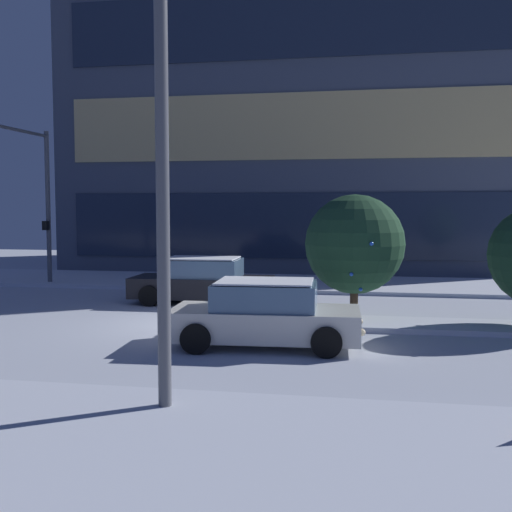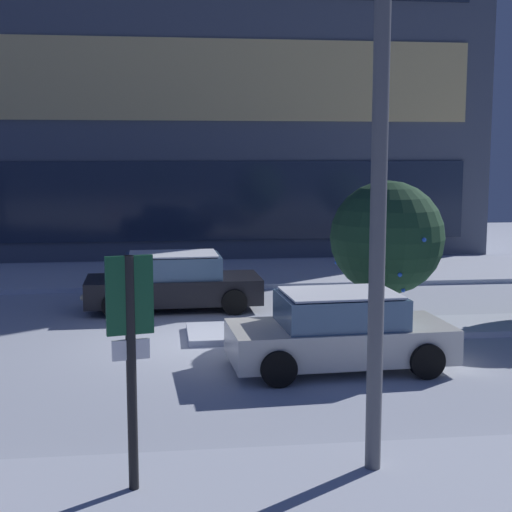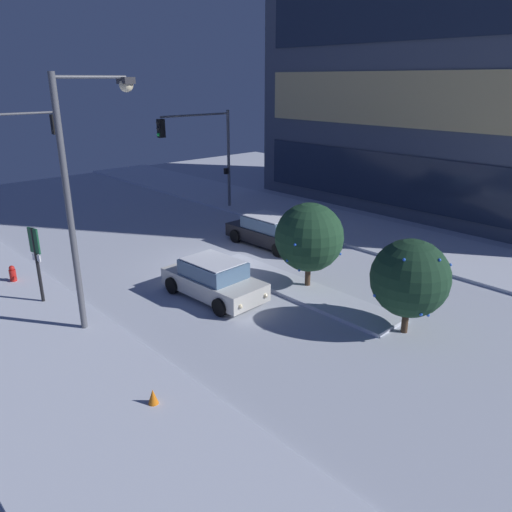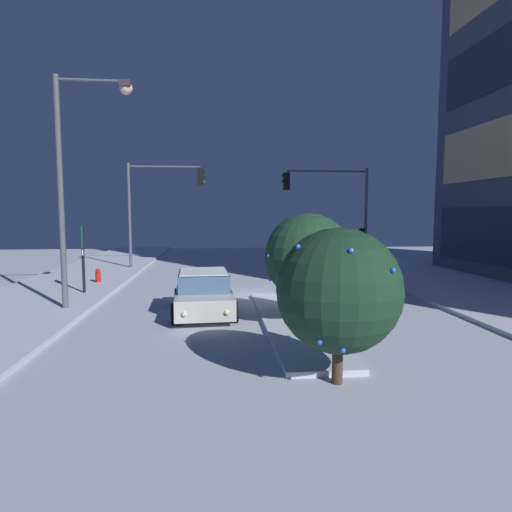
{
  "view_description": "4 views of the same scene",
  "coord_description": "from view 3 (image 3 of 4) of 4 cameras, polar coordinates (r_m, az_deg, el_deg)",
  "views": [
    {
      "loc": [
        4.76,
        -16.02,
        3.14
      ],
      "look_at": [
        1.81,
        0.18,
        1.84
      ],
      "focal_mm": 43.95,
      "sensor_mm": 36.0,
      "label": 1
    },
    {
      "loc": [
        -0.87,
        -16.0,
        4.13
      ],
      "look_at": [
        1.28,
        1.09,
        1.74
      ],
      "focal_mm": 52.69,
      "sensor_mm": 36.0,
      "label": 2
    },
    {
      "loc": [
        16.35,
        -12.85,
        7.9
      ],
      "look_at": [
        2.54,
        -0.15,
        1.16
      ],
      "focal_mm": 34.66,
      "sensor_mm": 36.0,
      "label": 3
    },
    {
      "loc": [
        17.33,
        -1.83,
        3.46
      ],
      "look_at": [
        1.85,
        -0.39,
        1.93
      ],
      "focal_mm": 30.39,
      "sensor_mm": 36.0,
      "label": 4
    }
  ],
  "objects": [
    {
      "name": "ground",
      "position": [
        22.25,
        -4.16,
        -1.09
      ],
      "size": [
        52.0,
        52.0,
        0.0
      ],
      "primitive_type": "plane",
      "color": "silver"
    },
    {
      "name": "curb_strip_near",
      "position": [
        18.56,
        -26.31,
        -7.41
      ],
      "size": [
        52.0,
        5.2,
        0.14
      ],
      "primitive_type": "cube",
      "color": "silver",
      "rests_on": "ground"
    },
    {
      "name": "curb_strip_far",
      "position": [
        28.31,
        10.04,
        3.4
      ],
      "size": [
        52.0,
        5.2,
        0.14
      ],
      "primitive_type": "cube",
      "color": "silver",
      "rests_on": "ground"
    },
    {
      "name": "median_strip",
      "position": [
        19.72,
        4.58,
        -3.7
      ],
      "size": [
        9.0,
        1.8,
        0.14
      ],
      "primitive_type": "cube",
      "color": "silver",
      "rests_on": "ground"
    },
    {
      "name": "car_near",
      "position": [
        18.88,
        -4.91,
        -2.7
      ],
      "size": [
        4.39,
        2.26,
        1.49
      ],
      "rotation": [
        0.0,
        0.0,
        0.05
      ],
      "color": "silver",
      "rests_on": "ground"
    },
    {
      "name": "car_far",
      "position": [
        24.72,
        1.53,
        2.86
      ],
      "size": [
        4.69,
        2.17,
        1.49
      ],
      "rotation": [
        0.0,
        0.0,
        3.17
      ],
      "color": "black",
      "rests_on": "ground"
    },
    {
      "name": "traffic_light_corner_far_left",
      "position": [
        30.37,
        -6.18,
        12.74
      ],
      "size": [
        0.32,
        5.18,
        6.12
      ],
      "rotation": [
        0.0,
        0.0,
        -1.57
      ],
      "color": "#565960",
      "rests_on": "ground"
    },
    {
      "name": "traffic_light_corner_near_left",
      "position": [
        27.52,
        -26.82,
        10.68
      ],
      "size": [
        0.32,
        4.73,
        6.5
      ],
      "rotation": [
        0.0,
        0.0,
        1.57
      ],
      "color": "#565960",
      "rests_on": "ground"
    },
    {
      "name": "street_lamp_arched",
      "position": [
        16.17,
        -19.05,
        9.19
      ],
      "size": [
        0.56,
        2.62,
        8.1
      ],
      "rotation": [
        0.0,
        0.0,
        1.59
      ],
      "color": "#565960",
      "rests_on": "ground"
    },
    {
      "name": "fire_hydrant",
      "position": [
        22.36,
        -26.25,
        -2.0
      ],
      "size": [
        0.48,
        0.26,
        0.8
      ],
      "color": "red",
      "rests_on": "ground"
    },
    {
      "name": "parking_info_sign",
      "position": [
        19.39,
        -24.02,
        -0.04
      ],
      "size": [
        0.55,
        0.18,
        2.95
      ],
      "rotation": [
        0.0,
        0.0,
        1.8
      ],
      "color": "black",
      "rests_on": "ground"
    },
    {
      "name": "decorated_tree_median",
      "position": [
        16.48,
        17.34,
        -2.46
      ],
      "size": [
        2.53,
        2.53,
        3.19
      ],
      "color": "#473323",
      "rests_on": "ground"
    },
    {
      "name": "decorated_tree_left_of_median",
      "position": [
        19.18,
        6.16,
        2.16
      ],
      "size": [
        2.68,
        2.68,
        3.48
      ],
      "color": "#473323",
      "rests_on": "ground"
    },
    {
      "name": "construction_cone",
      "position": [
        13.26,
        -11.78,
        -15.84
      ],
      "size": [
        0.36,
        0.36,
        0.55
      ],
      "primitive_type": "cone",
      "color": "orange",
      "rests_on": "ground"
    }
  ]
}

